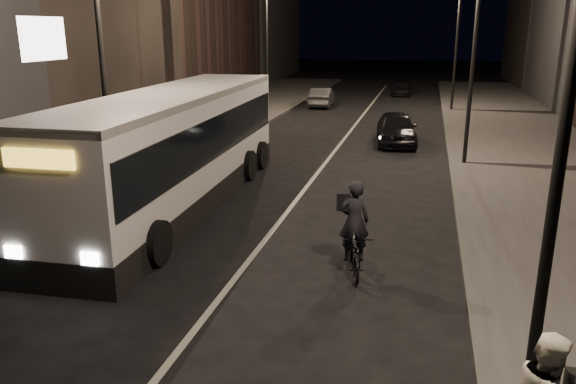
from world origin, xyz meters
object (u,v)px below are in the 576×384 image
Objects in this scene: cyclist_on_bicycle at (354,243)px; car_mid at (322,97)px; streetlight_right_far at (453,29)px; car_far at (402,88)px; streetlight_left_near at (107,31)px; city_bus at (175,144)px; streetlight_left_far at (271,29)px; car_near at (396,128)px; streetlight_right_near at (553,36)px; streetlight_right_mid at (469,30)px.

cyclist_on_bicycle reaches higher than car_mid.
streetlight_right_far is 9.87m from car_mid.
streetlight_left_near is at bearing -101.64° from car_far.
city_bus is at bearing 15.63° from streetlight_left_near.
car_far is (5.27, 8.57, -0.12)m from car_mid.
car_near is at bearing -37.11° from streetlight_left_far.
car_mid is at bearing 177.47° from streetlight_right_far.
car_mid is 10.06m from car_far.
streetlight_right_far is 13.14m from car_near.
streetlight_right_near is 1.98× the size of car_mid.
streetlight_left_far is (-10.66, 10.00, 0.00)m from streetlight_right_mid.
city_bus is at bearing -124.53° from car_near.
car_far is (-0.63, 36.42, -0.19)m from cyclist_on_bicycle.
streetlight_right_near is 20.69m from car_near.
streetlight_left_far is at bearing 112.30° from streetlight_right_near.
streetlight_right_near is at bearing -88.42° from car_near.
streetlight_right_mid is at bearing 114.49° from car_mid.
streetlight_right_mid reaches higher than car_mid.
streetlight_right_far reaches higher than cyclist_on_bicycle.
car_near is (7.94, -6.01, -4.59)m from streetlight_left_far.
city_bus is 32.96m from car_far.
streetlight_left_far is 17.30m from car_far.
streetlight_right_near is 33.85m from car_mid.
streetlight_right_mid is at bearing 38.16° from city_bus.
streetlight_right_near is 1.00× the size of streetlight_right_far.
car_mid is at bearing 88.35° from cyclist_on_bicycle.
car_mid is (-8.68, 16.38, -4.68)m from streetlight_right_mid.
streetlight_left_far reaches higher than car_far.
city_bus is at bearing 133.68° from cyclist_on_bicycle.
streetlight_left_near is at bearing -90.00° from streetlight_left_far.
streetlight_right_mid is at bearing -43.16° from streetlight_left_far.
streetlight_left_near is 9.77m from cyclist_on_bicycle.
streetlight_left_near is 15.10m from car_near.
streetlight_right_mid is 13.33m from streetlight_left_near.
streetlight_right_mid is 16.00m from streetlight_right_far.
cyclist_on_bicycle reaches higher than car_near.
car_near is (-2.72, 3.99, -4.59)m from streetlight_right_mid.
streetlight_left_far is 17.93m from city_bus.
streetlight_right_far is 1.79× the size of car_near.
car_near is (-2.72, 19.99, -4.59)m from streetlight_right_near.
streetlight_right_far reaches higher than car_mid.
streetlight_left_far reaches higher than car_near.
streetlight_right_mid reaches higher than car_far.
streetlight_right_mid is 25.64m from car_far.
streetlight_left_near is 0.61× the size of city_bus.
cyclist_on_bicycle is 15.46m from car_near.
streetlight_right_far reaches higher than car_far.
streetlight_left_far is at bearing 93.73° from city_bus.
streetlight_right_mid is (0.00, 16.00, 0.00)m from streetlight_right_near.
cyclist_on_bicycle is 0.59× the size of car_far.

